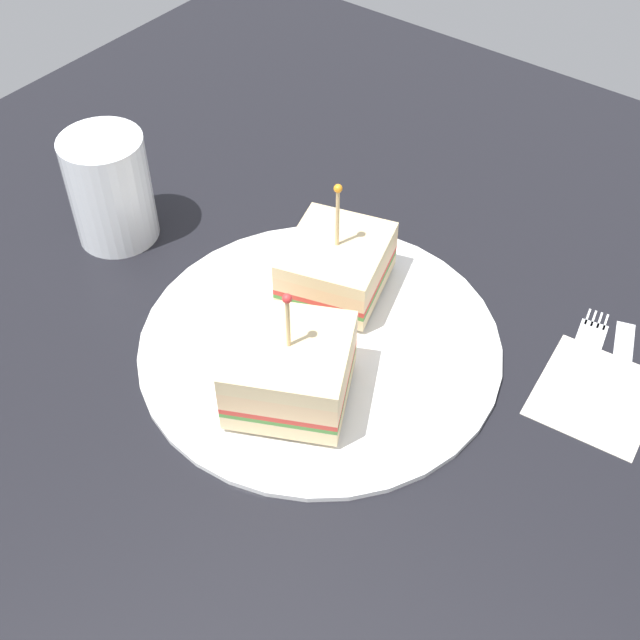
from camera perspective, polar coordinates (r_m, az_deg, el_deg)
The scene contains 8 objects.
ground_plane at distance 68.08cm, azimuth 0.00°, elevation -2.34°, with size 102.95×102.95×2.00cm, color black.
plate at distance 66.97cm, azimuth 0.00°, elevation -1.49°, with size 29.28×29.28×1.00cm, color white.
sandwich_half_front at distance 69.39cm, azimuth 1.15°, elevation 3.81°, with size 10.75×10.03×10.52cm.
sandwich_half_back at distance 60.83cm, azimuth -2.08°, elevation -3.41°, with size 11.44×11.49×10.32cm.
drink_glass at distance 76.88cm, azimuth -14.32°, elevation 8.23°, with size 7.37×7.37×10.22cm.
napkin at distance 67.36cm, azimuth 18.39°, elevation -4.87°, with size 9.50×8.55×0.15cm, color beige.
fork at distance 69.99cm, azimuth 17.78°, elevation -2.09°, with size 13.23×3.80×0.35cm.
knife at distance 69.69cm, azimuth 20.01°, elevation -3.14°, with size 11.65×4.82×0.35cm.
Camera 1 is at (-36.08, -27.37, 49.84)cm, focal length 46.58 mm.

